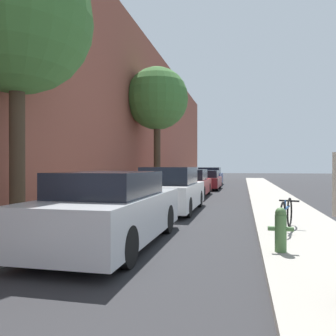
{
  "coord_description": "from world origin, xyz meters",
  "views": [
    {
      "loc": [
        1.6,
        0.78,
        1.52
      ],
      "look_at": [
        -0.65,
        10.86,
        1.46
      ],
      "focal_mm": 36.16,
      "sensor_mm": 36.0,
      "label": 1
    }
  ],
  "objects_px": {
    "parked_car_navy": "(210,177)",
    "parked_car_red": "(190,184)",
    "fire_hydrant": "(281,229)",
    "parked_car_white": "(171,191)",
    "parked_car_maroon": "(205,180)",
    "bicycle": "(286,214)",
    "parked_car_silver": "(112,210)",
    "street_tree_far": "(157,99)",
    "street_tree_near": "(17,19)"
  },
  "relations": [
    {
      "from": "parked_car_navy",
      "to": "bicycle",
      "type": "bearing_deg",
      "value": -79.68
    },
    {
      "from": "parked_car_maroon",
      "to": "bicycle",
      "type": "distance_m",
      "value": 14.73
    },
    {
      "from": "fire_hydrant",
      "to": "parked_car_white",
      "type": "bearing_deg",
      "value": 119.14
    },
    {
      "from": "parked_car_white",
      "to": "street_tree_near",
      "type": "xyz_separation_m",
      "value": [
        -2.56,
        -4.48,
        4.12
      ]
    },
    {
      "from": "parked_car_white",
      "to": "parked_car_maroon",
      "type": "bearing_deg",
      "value": 90.27
    },
    {
      "from": "street_tree_far",
      "to": "street_tree_near",
      "type": "bearing_deg",
      "value": -93.42
    },
    {
      "from": "parked_car_silver",
      "to": "parked_car_maroon",
      "type": "bearing_deg",
      "value": 89.89
    },
    {
      "from": "street_tree_near",
      "to": "street_tree_far",
      "type": "xyz_separation_m",
      "value": [
        0.61,
        10.22,
        0.15
      ]
    },
    {
      "from": "parked_car_maroon",
      "to": "bicycle",
      "type": "relative_size",
      "value": 2.48
    },
    {
      "from": "parked_car_silver",
      "to": "fire_hydrant",
      "type": "xyz_separation_m",
      "value": [
        3.06,
        -0.31,
        -0.19
      ]
    },
    {
      "from": "parked_car_white",
      "to": "street_tree_near",
      "type": "distance_m",
      "value": 6.61
    },
    {
      "from": "parked_car_silver",
      "to": "parked_car_white",
      "type": "xyz_separation_m",
      "value": [
        0.08,
        5.04,
        0.02
      ]
    },
    {
      "from": "parked_car_maroon",
      "to": "parked_car_navy",
      "type": "relative_size",
      "value": 0.98
    },
    {
      "from": "parked_car_silver",
      "to": "parked_car_red",
      "type": "relative_size",
      "value": 1.03
    },
    {
      "from": "fire_hydrant",
      "to": "street_tree_far",
      "type": "bearing_deg",
      "value": 114.01
    },
    {
      "from": "parked_car_red",
      "to": "bicycle",
      "type": "xyz_separation_m",
      "value": [
        3.54,
        -9.13,
        -0.17
      ]
    },
    {
      "from": "street_tree_near",
      "to": "bicycle",
      "type": "bearing_deg",
      "value": 10.53
    },
    {
      "from": "parked_car_white",
      "to": "bicycle",
      "type": "relative_size",
      "value": 2.66
    },
    {
      "from": "street_tree_near",
      "to": "street_tree_far",
      "type": "bearing_deg",
      "value": 86.58
    },
    {
      "from": "street_tree_near",
      "to": "bicycle",
      "type": "relative_size",
      "value": 3.99
    },
    {
      "from": "fire_hydrant",
      "to": "bicycle",
      "type": "relative_size",
      "value": 0.45
    },
    {
      "from": "parked_car_maroon",
      "to": "parked_car_white",
      "type": "bearing_deg",
      "value": -89.73
    },
    {
      "from": "parked_car_silver",
      "to": "fire_hydrant",
      "type": "relative_size",
      "value": 6.05
    },
    {
      "from": "parked_car_maroon",
      "to": "street_tree_near",
      "type": "height_order",
      "value": "street_tree_near"
    },
    {
      "from": "parked_car_navy",
      "to": "fire_hydrant",
      "type": "relative_size",
      "value": 5.62
    },
    {
      "from": "parked_car_maroon",
      "to": "parked_car_navy",
      "type": "height_order",
      "value": "parked_car_navy"
    },
    {
      "from": "parked_car_white",
      "to": "parked_car_navy",
      "type": "bearing_deg",
      "value": 90.83
    },
    {
      "from": "parked_car_silver",
      "to": "street_tree_far",
      "type": "distance_m",
      "value": 11.75
    },
    {
      "from": "street_tree_far",
      "to": "fire_hydrant",
      "type": "distance_m",
      "value": 12.93
    },
    {
      "from": "parked_car_red",
      "to": "street_tree_far",
      "type": "height_order",
      "value": "street_tree_far"
    },
    {
      "from": "parked_car_maroon",
      "to": "street_tree_far",
      "type": "distance_m",
      "value": 7.06
    },
    {
      "from": "parked_car_silver",
      "to": "street_tree_near",
      "type": "relative_size",
      "value": 0.68
    },
    {
      "from": "parked_car_navy",
      "to": "fire_hydrant",
      "type": "xyz_separation_m",
      "value": [
        3.21,
        -21.36,
        -0.19
      ]
    },
    {
      "from": "street_tree_near",
      "to": "fire_hydrant",
      "type": "height_order",
      "value": "street_tree_near"
    },
    {
      "from": "parked_car_white",
      "to": "parked_car_silver",
      "type": "bearing_deg",
      "value": -90.94
    },
    {
      "from": "parked_car_navy",
      "to": "street_tree_far",
      "type": "relative_size",
      "value": 0.63
    },
    {
      "from": "fire_hydrant",
      "to": "parked_car_silver",
      "type": "bearing_deg",
      "value": 174.3
    },
    {
      "from": "parked_car_silver",
      "to": "street_tree_far",
      "type": "relative_size",
      "value": 0.68
    },
    {
      "from": "parked_car_maroon",
      "to": "street_tree_near",
      "type": "distance_m",
      "value": 16.19
    },
    {
      "from": "parked_car_navy",
      "to": "parked_car_red",
      "type": "bearing_deg",
      "value": -90.04
    },
    {
      "from": "street_tree_far",
      "to": "bicycle",
      "type": "bearing_deg",
      "value": -60.06
    },
    {
      "from": "parked_car_maroon",
      "to": "bicycle",
      "type": "bearing_deg",
      "value": -76.84
    },
    {
      "from": "parked_car_red",
      "to": "fire_hydrant",
      "type": "relative_size",
      "value": 5.85
    },
    {
      "from": "parked_car_red",
      "to": "parked_car_silver",
      "type": "bearing_deg",
      "value": -89.18
    },
    {
      "from": "parked_car_red",
      "to": "parked_car_maroon",
      "type": "height_order",
      "value": "parked_car_red"
    },
    {
      "from": "parked_car_navy",
      "to": "street_tree_near",
      "type": "bearing_deg",
      "value": -96.49
    },
    {
      "from": "parked_car_white",
      "to": "street_tree_far",
      "type": "xyz_separation_m",
      "value": [
        -1.95,
        5.73,
        4.27
      ]
    },
    {
      "from": "fire_hydrant",
      "to": "street_tree_near",
      "type": "bearing_deg",
      "value": 171.15
    },
    {
      "from": "parked_car_white",
      "to": "bicycle",
      "type": "xyz_separation_m",
      "value": [
        3.3,
        -3.39,
        -0.23
      ]
    },
    {
      "from": "parked_car_red",
      "to": "street_tree_far",
      "type": "distance_m",
      "value": 4.65
    }
  ]
}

